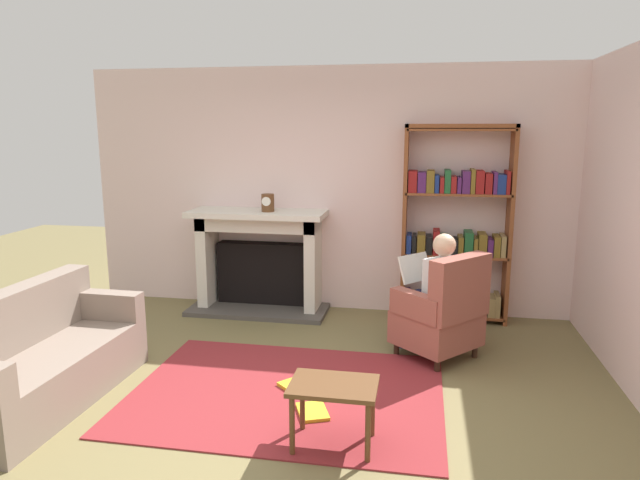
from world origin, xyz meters
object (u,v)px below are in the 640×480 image
Objects in this scene: seated_reader at (434,289)px; mantel_clock at (268,203)px; sofa_floral at (39,361)px; bookshelf at (456,230)px; armchair_reading at (443,313)px; fireplace at (260,258)px; side_table at (334,393)px.

mantel_clock is at bearing -75.20° from seated_reader.
mantel_clock reaches higher than sofa_floral.
bookshelf reaches higher than seated_reader.
seated_reader is at bearing -62.33° from sofa_floral.
seated_reader is at bearing -90.00° from armchair_reading.
bookshelf is 1.82× the size of seated_reader.
armchair_reading is at bearing -28.61° from fireplace.
side_table is (2.27, -0.22, 0.05)m from sofa_floral.
mantel_clock is 2.03m from bookshelf.
seated_reader is at bearing -27.05° from mantel_clock.
armchair_reading is at bearing -27.86° from mantel_clock.
seated_reader is 3.26m from sofa_floral.
armchair_reading reaches higher than side_table.
sofa_floral is (-3.15, -2.48, -0.66)m from bookshelf.
fireplace is 2.28m from armchair_reading.
bookshelf is 3.71× the size of side_table.
armchair_reading is (1.99, -1.09, -0.18)m from fireplace.
seated_reader is 1.80m from side_table.
fireplace is 1.59× the size of armchair_reading.
side_table is (1.26, -2.67, -0.23)m from fireplace.
armchair_reading is 3.30m from sofa_floral.
bookshelf is at bearing 71.99° from side_table.
sofa_floral is at bearing -23.79° from armchair_reading.
bookshelf is 1.13m from seated_reader.
bookshelf is 2.14× the size of armchair_reading.
fireplace is at bearing 115.30° from side_table.
mantel_clock is at bearing -76.02° from armchair_reading.
seated_reader is (1.78, -0.91, -0.62)m from mantel_clock.
side_table is (1.13, -2.56, -0.87)m from mantel_clock.
fireplace is 0.74× the size of bookshelf.
mantel_clock reaches higher than side_table.
fireplace is 2.16m from seated_reader.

